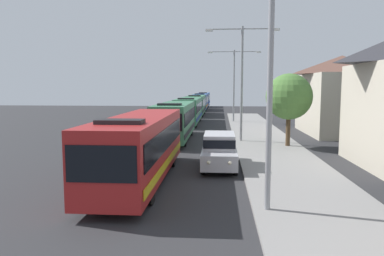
% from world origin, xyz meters
% --- Properties ---
extents(bus_lead, '(2.58, 11.49, 3.21)m').
position_xyz_m(bus_lead, '(-1.30, 12.15, 1.69)').
color(bus_lead, maroon).
rests_on(bus_lead, ground_plane).
extents(bus_second_in_line, '(2.58, 10.97, 3.21)m').
position_xyz_m(bus_second_in_line, '(-1.30, 25.64, 1.69)').
color(bus_second_in_line, '#33724C').
rests_on(bus_second_in_line, ground_plane).
extents(bus_middle, '(2.58, 12.29, 3.21)m').
position_xyz_m(bus_middle, '(-1.30, 39.18, 1.69)').
color(bus_middle, '#33724C').
rests_on(bus_middle, ground_plane).
extents(bus_fourth_in_line, '(2.58, 11.73, 3.21)m').
position_xyz_m(bus_fourth_in_line, '(-1.30, 52.70, 1.69)').
color(bus_fourth_in_line, '#33724C').
rests_on(bus_fourth_in_line, ground_plane).
extents(bus_rear, '(2.58, 11.19, 3.21)m').
position_xyz_m(bus_rear, '(-1.30, 65.72, 1.69)').
color(bus_rear, '#284C8C').
rests_on(bus_rear, ground_plane).
extents(bus_tail_end, '(2.58, 11.86, 3.21)m').
position_xyz_m(bus_tail_end, '(-1.30, 79.02, 1.69)').
color(bus_tail_end, '#284C8C').
rests_on(bus_tail_end, ground_plane).
extents(white_suv, '(1.86, 4.77, 1.90)m').
position_xyz_m(white_suv, '(2.40, 15.12, 1.03)').
color(white_suv, '#B7B7BC').
rests_on(white_suv, ground_plane).
extents(streetlamp_near, '(5.10, 0.28, 8.75)m').
position_xyz_m(streetlamp_near, '(4.10, 7.99, 5.41)').
color(streetlamp_near, gray).
rests_on(streetlamp_near, sidewalk).
extents(streetlamp_mid, '(5.68, 0.28, 8.92)m').
position_xyz_m(streetlamp_mid, '(4.10, 24.61, 5.54)').
color(streetlamp_mid, gray).
rests_on(streetlamp_mid, sidewalk).
extents(streetlamp_far, '(6.43, 0.28, 8.74)m').
position_xyz_m(streetlamp_far, '(4.10, 41.23, 5.50)').
color(streetlamp_far, gray).
rests_on(streetlamp_far, sidewalk).
extents(roadside_tree, '(3.32, 3.32, 5.23)m').
position_xyz_m(roadside_tree, '(7.36, 22.33, 3.70)').
color(roadside_tree, '#4C3823').
rests_on(roadside_tree, sidewalk).
extents(house_distant_gabled, '(6.55, 10.41, 7.30)m').
position_xyz_m(house_distant_gabled, '(13.65, 30.80, 3.71)').
color(house_distant_gabled, '#BCB29E').
rests_on(house_distant_gabled, ground_plane).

